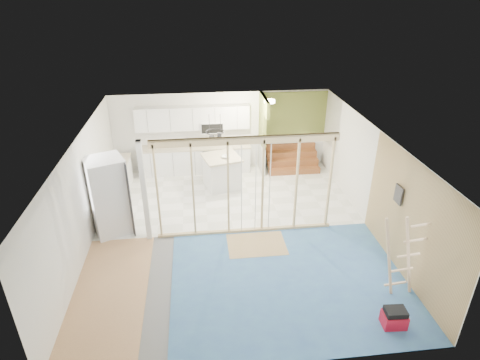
{
  "coord_description": "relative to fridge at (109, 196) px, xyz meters",
  "views": [
    {
      "loc": [
        -0.82,
        -8.49,
        5.78
      ],
      "look_at": [
        0.24,
        0.6,
        1.19
      ],
      "focal_mm": 30.0,
      "sensor_mm": 36.0,
      "label": 1
    }
  ],
  "objects": [
    {
      "name": "pot_rack",
      "position": [
        2.72,
        1.44,
        0.99
      ],
      "size": [
        0.52,
        0.52,
        0.72
      ],
      "color": "black",
      "rests_on": "room"
    },
    {
      "name": "toolbox",
      "position": [
        5.66,
        -3.85,
        -0.81
      ],
      "size": [
        0.44,
        0.34,
        0.4
      ],
      "rotation": [
        0.0,
        0.0,
        -0.06
      ],
      "color": "#B61026",
      "rests_on": "room"
    },
    {
      "name": "soap_bottle_b",
      "position": [
        3.73,
        3.25,
        0.01
      ],
      "size": [
        0.1,
        0.1,
        0.17
      ],
      "primitive_type": "imported",
      "rotation": [
        0.0,
        0.0,
        -0.33
      ],
      "color": "white",
      "rests_on": "base_cabinets"
    },
    {
      "name": "island",
      "position": [
        2.92,
        2.09,
        -0.5
      ],
      "size": [
        1.27,
        1.27,
        1.02
      ],
      "rotation": [
        0.0,
        0.0,
        0.25
      ],
      "color": "white",
      "rests_on": "room"
    },
    {
      "name": "ceiling_light",
      "position": [
        4.43,
        2.55,
        1.54
      ],
      "size": [
        0.32,
        0.32,
        0.08
      ],
      "primitive_type": "cylinder",
      "color": "#FFEABF",
      "rests_on": "room"
    },
    {
      "name": "soap_bottle_a",
      "position": [
        1.92,
        3.31,
        0.07
      ],
      "size": [
        0.12,
        0.12,
        0.3
      ],
      "primitive_type": "imported",
      "rotation": [
        0.0,
        0.0,
        -0.09
      ],
      "color": "#B4B8C8",
      "rests_on": "base_cabinets"
    },
    {
      "name": "bowl",
      "position": [
        3.05,
        2.0,
        0.05
      ],
      "size": [
        0.32,
        0.32,
        0.06
      ],
      "primitive_type": "imported",
      "rotation": [
        0.0,
        0.0,
        -0.32
      ],
      "color": "silver",
      "rests_on": "island"
    },
    {
      "name": "room",
      "position": [
        3.03,
        -0.45,
        0.3
      ],
      "size": [
        7.01,
        8.01,
        2.61
      ],
      "color": "slate",
      "rests_on": "ground"
    },
    {
      "name": "sheathing_panel",
      "position": [
        6.51,
        -2.45,
        0.3
      ],
      "size": [
        0.02,
        4.0,
        2.6
      ],
      "primitive_type": "cube",
      "color": "tan",
      "rests_on": "room"
    },
    {
      "name": "upper_cabinets",
      "position": [
        2.19,
        3.37,
        0.82
      ],
      "size": [
        3.6,
        0.41,
        0.85
      ],
      "color": "white",
      "rests_on": "room"
    },
    {
      "name": "fridge",
      "position": [
        0.0,
        0.0,
        0.0
      ],
      "size": [
        1.16,
        1.11,
        2.01
      ],
      "rotation": [
        0.0,
        0.0,
        0.41
      ],
      "color": "silver",
      "rests_on": "room"
    },
    {
      "name": "ladder",
      "position": [
        6.07,
        -3.02,
        -0.07
      ],
      "size": [
        0.98,
        0.09,
        1.82
      ],
      "rotation": [
        0.0,
        0.0,
        -0.12
      ],
      "color": "beige",
      "rests_on": "room"
    },
    {
      "name": "base_cabinets",
      "position": [
        1.42,
        2.91,
        -0.54
      ],
      "size": [
        4.45,
        2.24,
        0.93
      ],
      "color": "white",
      "rests_on": "room"
    },
    {
      "name": "floor_overlays",
      "position": [
        3.1,
        -0.39,
        -0.99
      ],
      "size": [
        7.0,
        8.0,
        0.03
      ],
      "color": "white",
      "rests_on": "room"
    },
    {
      "name": "green_partition",
      "position": [
        5.07,
        3.21,
        -0.06
      ],
      "size": [
        2.25,
        1.51,
        2.6
      ],
      "color": "olive",
      "rests_on": "room"
    },
    {
      "name": "stud_frame",
      "position": [
        2.81,
        -0.45,
        0.57
      ],
      "size": [
        4.66,
        0.14,
        2.6
      ],
      "color": "#D4B782",
      "rests_on": "room"
    },
    {
      "name": "electrical_panel",
      "position": [
        6.46,
        -1.85,
        0.65
      ],
      "size": [
        0.04,
        0.3,
        0.4
      ],
      "primitive_type": "cube",
      "color": "#353539",
      "rests_on": "room"
    }
  ]
}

